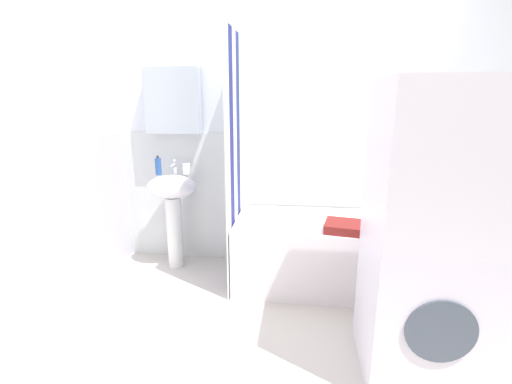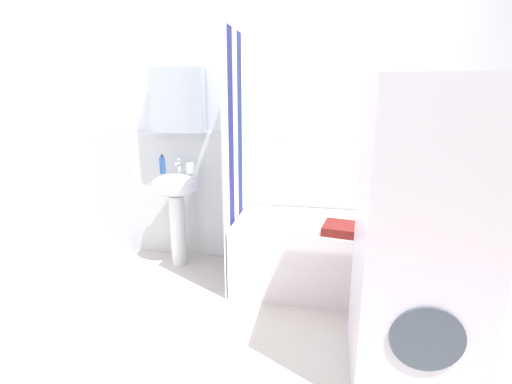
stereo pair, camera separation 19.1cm
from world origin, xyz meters
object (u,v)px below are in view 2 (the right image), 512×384
at_px(toothbrush_cup, 190,168).
at_px(soap_dispenser, 162,165).
at_px(bathtub, 328,255).
at_px(washer_dryer_stack, 420,240).
at_px(shampoo_bottle, 380,205).
at_px(lotion_bottle, 394,204).
at_px(sink, 176,199).
at_px(body_wash_bottle, 410,203).
at_px(towel_folded, 342,229).

bearing_deg(toothbrush_cup, soap_dispenser, -164.79).
bearing_deg(bathtub, soap_dispenser, 172.75).
bearing_deg(washer_dryer_stack, shampoo_bottle, 91.76).
bearing_deg(lotion_bottle, sink, -177.14).
bearing_deg(bathtub, body_wash_bottle, 24.13).
bearing_deg(lotion_bottle, bathtub, -152.97).
distance_m(body_wash_bottle, washer_dryer_stack, 1.25).
distance_m(lotion_bottle, washer_dryer_stack, 1.21).
relative_size(soap_dispenser, toothbrush_cup, 1.92).
bearing_deg(towel_folded, toothbrush_cup, 160.87).
xyz_separation_m(sink, shampoo_bottle, (1.76, 0.09, 0.02)).
height_order(toothbrush_cup, lotion_bottle, toothbrush_cup).
bearing_deg(shampoo_bottle, body_wash_bottle, 5.56).
distance_m(toothbrush_cup, body_wash_bottle, 1.91).
relative_size(body_wash_bottle, shampoo_bottle, 1.22).
bearing_deg(shampoo_bottle, toothbrush_cup, -179.46).
distance_m(toothbrush_cup, washer_dryer_stack, 2.06).
relative_size(sink, soap_dispenser, 4.97).
relative_size(soap_dispenser, body_wash_bottle, 0.73).
xyz_separation_m(sink, washer_dryer_stack, (1.80, -1.10, 0.19)).
bearing_deg(body_wash_bottle, shampoo_bottle, -174.44).
bearing_deg(shampoo_bottle, soap_dispenser, -177.60).
height_order(body_wash_bottle, towel_folded, body_wash_bottle).
bearing_deg(soap_dispenser, body_wash_bottle, 2.77).
distance_m(body_wash_bottle, lotion_bottle, 0.13).
height_order(bathtub, towel_folded, towel_folded).
relative_size(towel_folded, washer_dryer_stack, 0.16).
bearing_deg(soap_dispenser, towel_folded, -14.29).
bearing_deg(bathtub, towel_folded, -67.95).
height_order(sink, towel_folded, sink).
bearing_deg(lotion_bottle, toothbrush_cup, -179.52).
xyz_separation_m(sink, towel_folded, (1.44, -0.38, -0.04)).
bearing_deg(body_wash_bottle, sink, -176.62).
relative_size(sink, washer_dryer_stack, 0.53).
bearing_deg(washer_dryer_stack, towel_folded, 116.34).
bearing_deg(towel_folded, lotion_bottle, 47.46).
relative_size(toothbrush_cup, towel_folded, 0.34).
xyz_separation_m(bathtub, lotion_bottle, (0.52, 0.27, 0.38)).
bearing_deg(sink, shampoo_bottle, 3.08).
xyz_separation_m(bathtub, body_wash_bottle, (0.65, 0.29, 0.39)).
bearing_deg(sink, lotion_bottle, 2.86).
xyz_separation_m(soap_dispenser, lotion_bottle, (2.00, 0.08, -0.28)).
height_order(soap_dispenser, body_wash_bottle, soap_dispenser).
bearing_deg(sink, bathtub, -7.23).
bearing_deg(towel_folded, sink, 165.18).
xyz_separation_m(toothbrush_cup, towel_folded, (1.33, -0.46, -0.31)).
xyz_separation_m(soap_dispenser, towel_folded, (1.56, -0.40, -0.34)).
relative_size(toothbrush_cup, washer_dryer_stack, 0.05).
bearing_deg(shampoo_bottle, lotion_bottle, -0.47).
bearing_deg(towel_folded, bathtub, 112.05).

